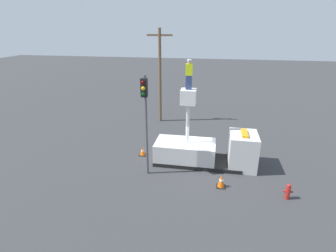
% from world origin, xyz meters
% --- Properties ---
extents(ground_plane, '(120.00, 120.00, 0.00)m').
position_xyz_m(ground_plane, '(0.00, 0.00, 0.00)').
color(ground_plane, '#38383A').
extents(bucket_truck, '(6.41, 2.18, 4.85)m').
position_xyz_m(bucket_truck, '(0.52, 0.00, 0.90)').
color(bucket_truck, black).
rests_on(bucket_truck, ground).
extents(worker, '(0.40, 0.26, 1.75)m').
position_xyz_m(worker, '(-0.73, 0.00, 5.73)').
color(worker, navy).
rests_on(worker, bucket_truck).
extents(traffic_light_pole, '(0.34, 0.57, 5.98)m').
position_xyz_m(traffic_light_pole, '(-2.88, -2.03, 4.21)').
color(traffic_light_pole, '#515156').
rests_on(traffic_light_pole, ground).
extents(fire_hydrant, '(0.48, 0.24, 0.87)m').
position_xyz_m(fire_hydrant, '(4.85, -3.05, 0.43)').
color(fire_hydrant, '#B2231E').
rests_on(fire_hydrant, ground).
extents(traffic_cone_rear, '(0.51, 0.51, 0.58)m').
position_xyz_m(traffic_cone_rear, '(-3.83, 0.39, 0.27)').
color(traffic_cone_rear, black).
rests_on(traffic_cone_rear, ground).
extents(traffic_cone_curbside, '(0.50, 0.50, 0.77)m').
position_xyz_m(traffic_cone_curbside, '(1.49, -2.58, 0.37)').
color(traffic_cone_curbside, black).
rests_on(traffic_cone_curbside, ground).
extents(utility_pole, '(2.20, 0.26, 8.28)m').
position_xyz_m(utility_pole, '(-4.08, 7.56, 4.47)').
color(utility_pole, brown).
rests_on(utility_pole, ground).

